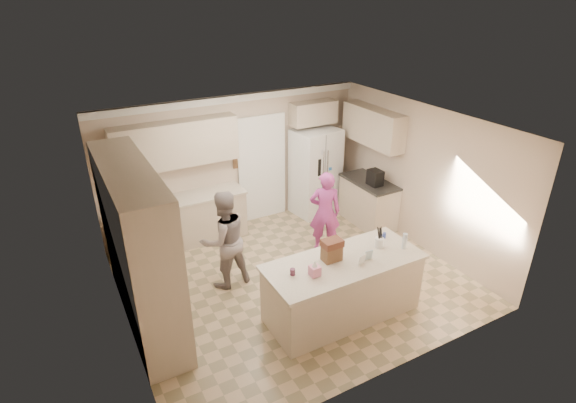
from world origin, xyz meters
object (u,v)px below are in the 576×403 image
refrigerator (315,172)px  tissue_box (315,271)px  utensil_crock (379,243)px  teen_girl (325,212)px  teen_boy (224,240)px  dollhouse_body (332,253)px  island_base (342,289)px  coffee_maker (375,178)px

refrigerator → tissue_box: size_ratio=12.86×
utensil_crock → teen_girl: bearing=86.2°
refrigerator → teen_boy: bearing=-157.8°
refrigerator → utensil_crock: (-0.78, -3.01, 0.10)m
utensil_crock → dollhouse_body: (-0.80, 0.05, 0.04)m
tissue_box → teen_girl: (1.31, 1.75, -0.23)m
tissue_box → utensil_crock: bearing=7.1°
dollhouse_body → teen_boy: (-1.05, 1.42, -0.22)m
utensil_crock → teen_girl: (0.11, 1.60, -0.24)m
refrigerator → utensil_crock: bearing=-112.8°
island_base → teen_boy: bearing=128.3°
refrigerator → teen_girl: (-0.67, -1.41, -0.14)m
refrigerator → island_base: bearing=-123.3°
tissue_box → teen_boy: bearing=111.8°
utensil_crock → teen_girl: teen_girl is taller
tissue_box → dollhouse_body: (0.40, 0.20, 0.04)m
utensil_crock → teen_boy: teen_boy is taller
utensil_crock → teen_girl: size_ratio=0.10×
dollhouse_body → island_base: bearing=-33.7°
coffee_maker → utensil_crock: coffee_maker is taller
tissue_box → teen_girl: size_ratio=0.09×
dollhouse_body → teen_boy: size_ratio=0.16×
teen_boy → island_base: bearing=122.4°
utensil_crock → coffee_maker: bearing=52.9°
coffee_maker → tissue_box: (-2.60, -2.00, -0.07)m
refrigerator → island_base: 3.41m
island_base → teen_girl: 1.84m
island_base → teen_girl: teen_girl is taller
coffee_maker → teen_girl: size_ratio=0.20×
coffee_maker → island_base: 2.87m
refrigerator → tissue_box: 3.73m
refrigerator → teen_boy: (-2.63, -1.54, -0.09)m
coffee_maker → dollhouse_body: coffee_maker is taller
tissue_box → dollhouse_body: dollhouse_body is taller
coffee_maker → island_base: size_ratio=0.14×
refrigerator → dollhouse_body: (-1.58, -2.96, 0.14)m
teen_girl → dollhouse_body: bearing=87.3°
island_base → tissue_box: tissue_box is taller
teen_boy → refrigerator: bearing=-155.4°
utensil_crock → teen_boy: size_ratio=0.09×
island_base → teen_boy: (-1.20, 1.52, 0.37)m
island_base → utensil_crock: size_ratio=14.67×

